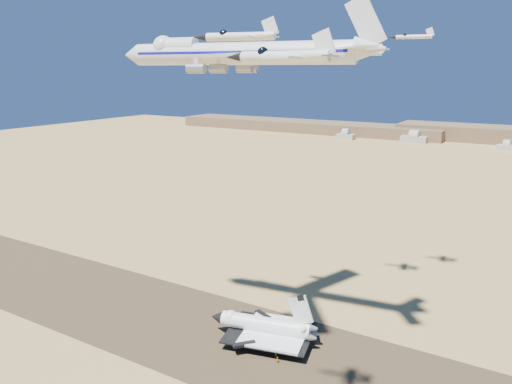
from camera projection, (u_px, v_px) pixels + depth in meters
The scene contains 12 objects.
ground at pixel (228, 340), 160.25m from camera, with size 1200.00×1200.00×0.00m, color tan.
runway at pixel (228, 339), 160.24m from camera, with size 600.00×50.00×0.06m, color #4C3726.
hangars at pixel (409, 139), 589.72m from camera, with size 200.50×29.50×30.00m.
shuttle at pixel (264, 327), 159.02m from camera, with size 35.43×26.83×17.42m.
carrier_747 at pixel (231, 54), 140.78m from camera, with size 79.28×60.54×19.67m.
crew_a at pixel (276, 354), 150.36m from camera, with size 0.62×0.41×1.71m, color orange.
crew_b at pixel (278, 360), 147.41m from camera, with size 0.87×0.50×1.78m, color orange.
crew_c at pixel (276, 353), 151.02m from camera, with size 1.12×0.57×1.91m, color orange.
chase_jet_a at pixel (238, 36), 87.94m from camera, with size 15.87×9.07×4.01m.
chase_jet_b at pixel (282, 56), 64.70m from camera, with size 16.23×8.58×4.04m.
chase_jet_c at pixel (362, 53), 166.77m from camera, with size 15.63×8.71×3.91m.
chase_jet_d at pixel (413, 37), 172.51m from camera, with size 15.16×8.49×3.80m.
Camera 1 is at (81.87, -119.15, 84.38)m, focal length 35.00 mm.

